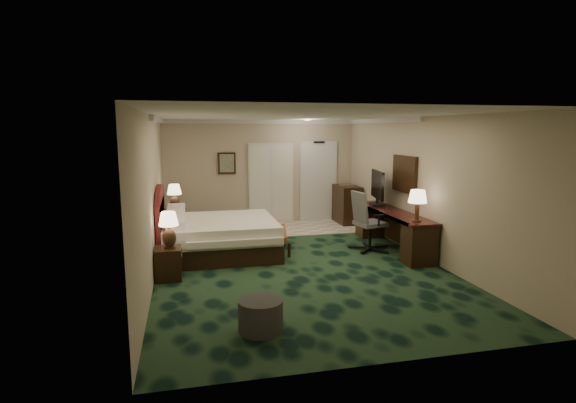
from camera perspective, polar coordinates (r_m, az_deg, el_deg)
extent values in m
cube|color=black|center=(8.44, 0.96, -7.78)|extent=(5.00, 7.50, 0.00)
cube|color=silver|center=(8.08, 1.01, 10.88)|extent=(5.00, 7.50, 0.00)
cube|color=#B6AA8E|center=(11.80, -3.41, 3.75)|extent=(5.00, 0.00, 2.70)
cube|color=#B6AA8E|center=(4.66, 12.18, -4.81)|extent=(5.00, 0.00, 2.70)
cube|color=#B6AA8E|center=(7.93, -16.83, 0.74)|extent=(0.00, 7.50, 2.70)
cube|color=#B6AA8E|center=(9.07, 16.50, 1.77)|extent=(0.00, 7.50, 2.70)
cube|color=#BBB2A0|center=(11.37, 1.86, -3.30)|extent=(3.20, 1.70, 0.01)
cube|color=silver|center=(12.15, 3.86, 2.48)|extent=(1.02, 0.06, 2.18)
cube|color=beige|center=(11.84, -2.17, 2.32)|extent=(1.20, 0.06, 2.10)
cube|color=#456452|center=(11.62, -7.78, 4.84)|extent=(0.45, 0.06, 0.55)
cube|color=white|center=(9.56, 14.59, 3.41)|extent=(0.05, 0.95, 0.75)
cube|color=white|center=(9.05, -8.60, -4.45)|extent=(2.18, 2.02, 0.69)
cube|color=black|center=(7.76, -14.93, -7.59)|extent=(0.42, 0.48, 0.53)
cube|color=black|center=(10.46, -14.17, -2.87)|extent=(0.53, 0.60, 0.66)
cube|color=brown|center=(9.21, -1.60, -4.96)|extent=(0.66, 1.31, 0.42)
cylinder|color=#343436|center=(5.69, -3.52, -14.25)|extent=(0.56, 0.56, 0.39)
cube|color=black|center=(9.55, 13.04, -3.55)|extent=(0.59, 2.75, 0.79)
cube|color=black|center=(10.05, 11.29, 1.68)|extent=(0.27, 0.99, 0.77)
cube|color=black|center=(11.95, 7.49, -0.37)|extent=(0.52, 0.94, 0.99)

